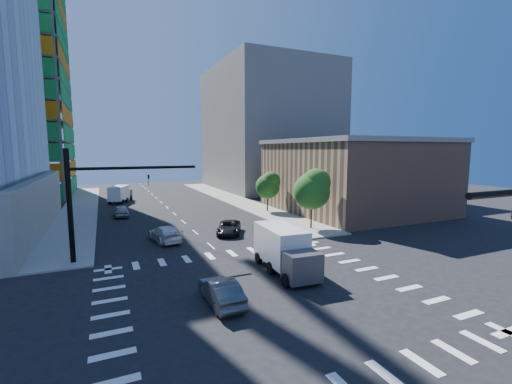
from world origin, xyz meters
TOP-DOWN VIEW (x-y plane):
  - ground at (0.00, 0.00)m, footprint 160.00×160.00m
  - road_markings at (0.00, 0.00)m, footprint 20.00×20.00m
  - sidewalk_ne at (12.50, 40.00)m, footprint 5.00×60.00m
  - sidewalk_nw at (-12.50, 40.00)m, footprint 5.00×60.00m
  - commercial_building at (25.00, 22.00)m, footprint 20.50×22.50m
  - bg_building_ne at (27.00, 55.00)m, footprint 24.00×30.00m
  - signal_mast_nw at (-10.00, 11.50)m, footprint 10.20×0.40m
  - tree_south at (12.63, 13.90)m, footprint 4.16×4.16m
  - tree_north at (12.93, 25.90)m, footprint 3.54×3.52m
  - car_nb_far at (3.16, 15.76)m, footprint 4.22×5.60m
  - car_sb_near at (-3.69, 15.45)m, footprint 2.94×5.57m
  - car_sb_mid at (-6.97, 30.88)m, footprint 1.90×4.66m
  - car_sb_cross at (-3.00, -0.08)m, footprint 1.64×4.58m
  - box_truck_near at (2.99, 2.74)m, footprint 3.02×6.38m
  - box_truck_far at (-6.34, 44.97)m, footprint 4.28×6.03m

SIDE VIEW (x-z plane):
  - ground at x=0.00m, z-range 0.00..0.00m
  - road_markings at x=0.00m, z-range 0.00..0.01m
  - sidewalk_ne at x=12.50m, z-range 0.00..0.15m
  - sidewalk_nw at x=-12.50m, z-range 0.00..0.15m
  - car_nb_far at x=3.16m, z-range 0.00..1.41m
  - car_sb_cross at x=-3.00m, z-range 0.00..1.50m
  - car_sb_near at x=-3.69m, z-range 0.00..1.54m
  - car_sb_mid at x=-6.97m, z-range 0.00..1.59m
  - box_truck_far at x=-6.34m, z-range -0.17..2.74m
  - box_truck_near at x=2.99m, z-range -0.19..3.08m
  - tree_north at x=12.93m, z-range 1.10..6.88m
  - tree_south at x=12.63m, z-range 1.27..8.10m
  - commercial_building at x=25.00m, z-range 0.01..10.61m
  - signal_mast_nw at x=-10.00m, z-range 0.99..9.99m
  - bg_building_ne at x=27.00m, z-range 0.00..28.00m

